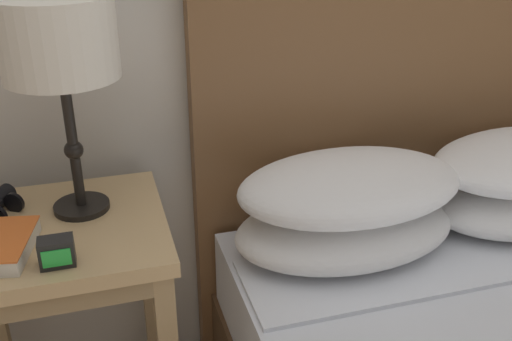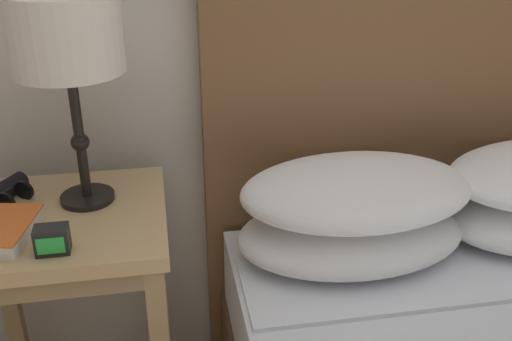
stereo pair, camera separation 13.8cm
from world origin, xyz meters
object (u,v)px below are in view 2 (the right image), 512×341
at_px(nightstand, 67,254).
at_px(table_lamp, 66,39).
at_px(alarm_clock, 52,240).
at_px(binoculars_pair, 0,193).

relative_size(nightstand, table_lamp, 1.37).
height_order(nightstand, alarm_clock, alarm_clock).
bearing_deg(alarm_clock, nightstand, 92.11).
bearing_deg(table_lamp, nightstand, -132.47).
bearing_deg(nightstand, table_lamp, 47.53).
distance_m(table_lamp, alarm_clock, 0.43).
distance_m(nightstand, alarm_clock, 0.22).
height_order(table_lamp, alarm_clock, table_lamp).
xyz_separation_m(nightstand, binoculars_pair, (-0.15, 0.09, 0.13)).
xyz_separation_m(table_lamp, binoculars_pair, (-0.21, 0.03, -0.37)).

